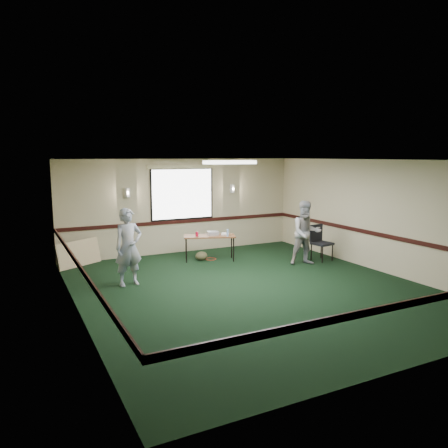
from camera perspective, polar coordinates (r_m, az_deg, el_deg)
name	(u,v)px	position (r m, az deg, el deg)	size (l,w,h in m)	color
ground	(251,288)	(9.39, 3.59, -8.36)	(8.00, 8.00, 0.00)	black
room_shell	(209,204)	(10.92, -1.94, 2.57)	(8.00, 8.02, 8.00)	tan
folding_table	(209,237)	(11.67, -1.92, -1.74)	(1.46, 0.98, 0.68)	#593019
projector	(213,233)	(11.72, -1.47, -1.20)	(0.29, 0.24, 0.10)	gray
game_console	(225,234)	(11.75, 0.15, -1.29)	(0.19, 0.16, 0.05)	white
red_cup	(197,234)	(11.53, -3.55, -1.33)	(0.08, 0.08, 0.12)	#AF0B25
water_bottle	(228,233)	(11.51, 0.48, -1.15)	(0.06, 0.06, 0.19)	#88ACDF
duffel_bag	(201,256)	(11.77, -2.98, -4.19)	(0.34, 0.25, 0.24)	#413C25
cable_coil	(211,259)	(11.90, -1.77, -4.59)	(0.31, 0.31, 0.02)	red
folded_table	(79,253)	(11.71, -18.46, -3.67)	(1.28, 0.05, 0.66)	tan
conference_chair	(319,240)	(12.01, 12.36, -2.00)	(0.53, 0.55, 0.95)	black
person_left	(129,247)	(9.61, -12.36, -2.97)	(0.61, 0.40, 1.68)	#46619A
person_right	(306,233)	(11.40, 10.66, -1.15)	(0.80, 0.63, 1.65)	#7290B2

